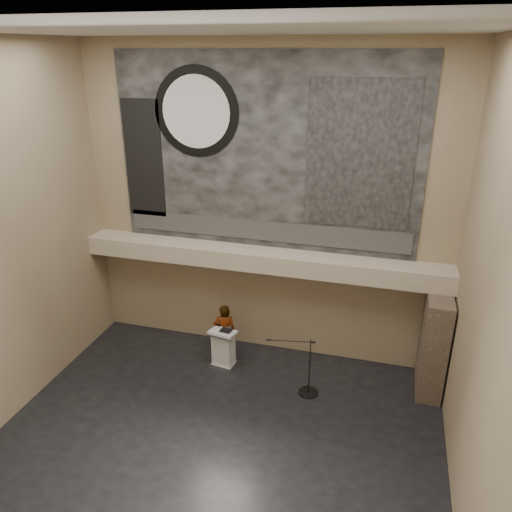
% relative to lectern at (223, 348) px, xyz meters
% --- Properties ---
extents(floor, '(10.00, 10.00, 0.00)m').
position_rel_lectern_xyz_m(floor, '(0.79, -2.70, -0.55)').
color(floor, black).
rests_on(floor, ground).
extents(ceiling, '(10.00, 10.00, 0.00)m').
position_rel_lectern_xyz_m(ceiling, '(0.79, -2.70, 7.95)').
color(ceiling, silver).
rests_on(ceiling, wall_back).
extents(wall_back, '(10.00, 0.02, 8.50)m').
position_rel_lectern_xyz_m(wall_back, '(0.79, 1.30, 3.70)').
color(wall_back, '#826A52').
rests_on(wall_back, floor).
extents(wall_front, '(10.00, 0.02, 8.50)m').
position_rel_lectern_xyz_m(wall_front, '(0.79, -6.70, 3.70)').
color(wall_front, '#826A52').
rests_on(wall_front, floor).
extents(wall_right, '(0.02, 8.00, 8.50)m').
position_rel_lectern_xyz_m(wall_right, '(5.79, -2.70, 3.70)').
color(wall_right, '#826A52').
rests_on(wall_right, floor).
extents(soffit, '(10.00, 0.80, 0.50)m').
position_rel_lectern_xyz_m(soffit, '(0.79, 0.90, 2.40)').
color(soffit, tan).
rests_on(soffit, wall_back).
extents(sprinkler_left, '(0.04, 0.04, 0.06)m').
position_rel_lectern_xyz_m(sprinkler_left, '(-0.81, 0.85, 2.12)').
color(sprinkler_left, '#B2893D').
rests_on(sprinkler_left, soffit).
extents(sprinkler_right, '(0.04, 0.04, 0.06)m').
position_rel_lectern_xyz_m(sprinkler_right, '(2.69, 0.85, 2.12)').
color(sprinkler_right, '#B2893D').
rests_on(sprinkler_right, soffit).
extents(banner, '(8.00, 0.05, 5.00)m').
position_rel_lectern_xyz_m(banner, '(0.79, 1.27, 5.15)').
color(banner, black).
rests_on(banner, wall_back).
extents(banner_text_strip, '(7.76, 0.02, 0.55)m').
position_rel_lectern_xyz_m(banner_text_strip, '(0.79, 1.23, 3.10)').
color(banner_text_strip, '#2F2F2F').
rests_on(banner_text_strip, banner).
extents(banner_clock_rim, '(2.30, 0.02, 2.30)m').
position_rel_lectern_xyz_m(banner_clock_rim, '(-1.01, 1.23, 6.15)').
color(banner_clock_rim, black).
rests_on(banner_clock_rim, banner).
extents(banner_clock_face, '(1.84, 0.02, 1.84)m').
position_rel_lectern_xyz_m(banner_clock_face, '(-1.01, 1.21, 6.15)').
color(banner_clock_face, silver).
rests_on(banner_clock_face, banner).
extents(banner_building_print, '(2.60, 0.02, 3.60)m').
position_rel_lectern_xyz_m(banner_building_print, '(3.19, 1.23, 5.25)').
color(banner_building_print, black).
rests_on(banner_building_print, banner).
extents(banner_brick_print, '(1.10, 0.02, 3.20)m').
position_rel_lectern_xyz_m(banner_brick_print, '(-2.61, 1.23, 4.85)').
color(banner_brick_print, black).
rests_on(banner_brick_print, banner).
extents(stone_pier, '(0.60, 1.40, 2.70)m').
position_rel_lectern_xyz_m(stone_pier, '(5.44, 0.45, 0.80)').
color(stone_pier, '#3D2F25').
rests_on(stone_pier, floor).
extents(lectern, '(0.78, 0.60, 1.13)m').
position_rel_lectern_xyz_m(lectern, '(0.00, 0.00, 0.00)').
color(lectern, silver).
rests_on(lectern, floor).
extents(binder, '(0.33, 0.28, 0.04)m').
position_rel_lectern_xyz_m(binder, '(0.08, 0.01, 0.56)').
color(binder, black).
rests_on(binder, lectern).
extents(papers, '(0.27, 0.33, 0.00)m').
position_rel_lectern_xyz_m(papers, '(-0.07, -0.06, 0.55)').
color(papers, silver).
rests_on(papers, lectern).
extents(speaker_person, '(0.70, 0.56, 1.69)m').
position_rel_lectern_xyz_m(speaker_person, '(-0.08, 0.36, 0.29)').
color(speaker_person, silver).
rests_on(speaker_person, floor).
extents(mic_stand, '(1.34, 0.52, 1.60)m').
position_rel_lectern_xyz_m(mic_stand, '(2.46, -0.58, -0.32)').
color(mic_stand, black).
rests_on(mic_stand, floor).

